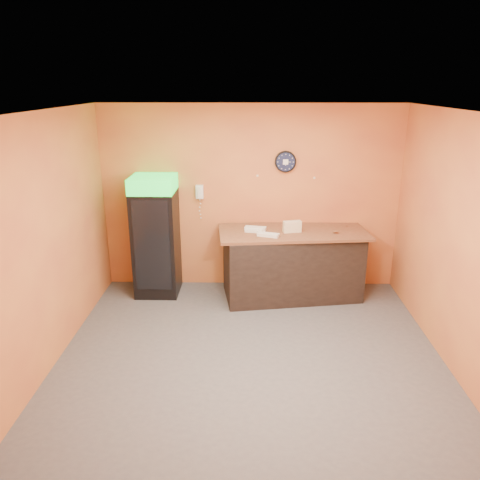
{
  "coord_description": "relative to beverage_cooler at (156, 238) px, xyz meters",
  "views": [
    {
      "loc": [
        -0.03,
        -4.94,
        3.07
      ],
      "look_at": [
        -0.13,
        0.6,
        1.2
      ],
      "focal_mm": 35.0,
      "sensor_mm": 36.0,
      "label": 1
    }
  ],
  "objects": [
    {
      "name": "floor",
      "position": [
        1.41,
        -1.61,
        -0.88
      ],
      "size": [
        4.5,
        4.5,
        0.0
      ],
      "primitive_type": "plane",
      "color": "#47474C",
      "rests_on": "ground"
    },
    {
      "name": "wrapped_sandwich_right",
      "position": [
        1.48,
        -0.01,
        0.16
      ],
      "size": [
        0.33,
        0.18,
        0.04
      ],
      "primitive_type": "cube",
      "rotation": [
        0.0,
        0.0,
        -0.19
      ],
      "color": "silver",
      "rests_on": "butcher_paper"
    },
    {
      "name": "wrapped_sandwich_left",
      "position": [
        1.46,
        -0.11,
        0.16
      ],
      "size": [
        0.27,
        0.15,
        0.04
      ],
      "primitive_type": "cube",
      "rotation": [
        0.0,
        0.0,
        -0.2
      ],
      "color": "silver",
      "rests_on": "butcher_paper"
    },
    {
      "name": "right_wall",
      "position": [
        3.66,
        -1.61,
        0.52
      ],
      "size": [
        0.02,
        4.0,
        2.8
      ],
      "primitive_type": "cube",
      "color": "orange",
      "rests_on": "floor"
    },
    {
      "name": "wall_clock",
      "position": [
        1.92,
        0.36,
        1.08
      ],
      "size": [
        0.32,
        0.06,
        0.32
      ],
      "color": "black",
      "rests_on": "back_wall"
    },
    {
      "name": "ceiling",
      "position": [
        1.41,
        -1.61,
        1.92
      ],
      "size": [
        4.5,
        4.0,
        0.02
      ],
      "primitive_type": "cube",
      "color": "white",
      "rests_on": "back_wall"
    },
    {
      "name": "beverage_cooler",
      "position": [
        0.0,
        0.0,
        0.0
      ],
      "size": [
        0.63,
        0.65,
        1.8
      ],
      "rotation": [
        0.0,
        0.0,
        -0.0
      ],
      "color": "black",
      "rests_on": "floor"
    },
    {
      "name": "left_wall",
      "position": [
        -0.84,
        -1.61,
        0.52
      ],
      "size": [
        0.02,
        4.0,
        2.8
      ],
      "primitive_type": "cube",
      "color": "orange",
      "rests_on": "floor"
    },
    {
      "name": "wrapped_sandwich_mid",
      "position": [
        1.65,
        -0.3,
        0.16
      ],
      "size": [
        0.32,
        0.21,
        0.04
      ],
      "primitive_type": "cube",
      "rotation": [
        0.0,
        0.0,
        -0.33
      ],
      "color": "silver",
      "rests_on": "butcher_paper"
    },
    {
      "name": "kitchen_tool",
      "position": [
        2.09,
        -0.06,
        0.17
      ],
      "size": [
        0.06,
        0.06,
        0.06
      ],
      "primitive_type": "cylinder",
      "color": "silver",
      "rests_on": "butcher_paper"
    },
    {
      "name": "butcher_paper",
      "position": [
        2.03,
        -0.05,
        0.12
      ],
      "size": [
        2.23,
        1.14,
        0.04
      ],
      "primitive_type": "cube",
      "rotation": [
        0.0,
        0.0,
        0.1
      ],
      "color": "brown",
      "rests_on": "prep_counter"
    },
    {
      "name": "wall_phone",
      "position": [
        0.64,
        0.34,
        0.63
      ],
      "size": [
        0.11,
        0.1,
        0.21
      ],
      "color": "white",
      "rests_on": "back_wall"
    },
    {
      "name": "sub_roll_stack",
      "position": [
        2.01,
        -0.11,
        0.23
      ],
      "size": [
        0.27,
        0.15,
        0.17
      ],
      "rotation": [
        0.0,
        0.0,
        0.23
      ],
      "color": "beige",
      "rests_on": "butcher_paper"
    },
    {
      "name": "prep_counter",
      "position": [
        2.03,
        -0.05,
        -0.39
      ],
      "size": [
        2.08,
        1.17,
        0.98
      ],
      "primitive_type": "cube",
      "rotation": [
        0.0,
        0.0,
        0.16
      ],
      "color": "black",
      "rests_on": "floor"
    },
    {
      "name": "back_wall",
      "position": [
        1.41,
        0.39,
        0.52
      ],
      "size": [
        4.5,
        0.02,
        2.8
      ],
      "primitive_type": "cube",
      "color": "orange",
      "rests_on": "floor"
    }
  ]
}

